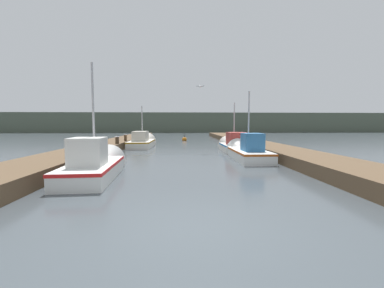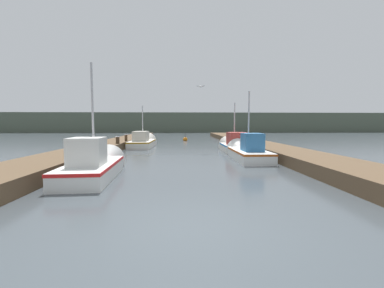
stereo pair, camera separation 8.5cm
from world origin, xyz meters
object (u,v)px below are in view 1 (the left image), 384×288
object	(u,v)px
mooring_piling_2	(136,139)
seagull_lead	(200,87)
mooring_piling_1	(117,144)
fishing_boat_2	(233,145)
mooring_piling_0	(126,141)
fishing_boat_1	(247,152)
channel_buoy	(184,139)
fishing_boat_0	(96,165)
fishing_boat_3	(143,142)

from	to	relation	value
mooring_piling_2	seagull_lead	bearing A→B (deg)	-49.80
mooring_piling_1	mooring_piling_2	distance (m)	6.19
fishing_boat_2	mooring_piling_0	xyz separation A→B (m)	(-8.28, 3.24, 0.12)
fishing_boat_1	mooring_piling_0	size ratio (longest dim) A/B	4.39
channel_buoy	seagull_lead	distance (m)	12.32
fishing_boat_2	seagull_lead	distance (m)	4.76
fishing_boat_0	seagull_lead	world-z (taller)	seagull_lead
fishing_boat_0	fishing_boat_2	size ratio (longest dim) A/B	1.04
channel_buoy	fishing_boat_1	bearing A→B (deg)	-78.64
fishing_boat_0	fishing_boat_2	world-z (taller)	fishing_boat_0
fishing_boat_0	mooring_piling_1	xyz separation A→B (m)	(-1.31, 8.83, 0.10)
fishing_boat_1	seagull_lead	size ratio (longest dim) A/B	8.64
fishing_boat_1	fishing_boat_3	world-z (taller)	fishing_boat_1
mooring_piling_0	mooring_piling_2	size ratio (longest dim) A/B	1.14
fishing_boat_3	mooring_piling_1	size ratio (longest dim) A/B	5.26
fishing_boat_2	mooring_piling_0	distance (m)	8.90
mooring_piling_2	mooring_piling_0	bearing A→B (deg)	-95.66
fishing_boat_2	mooring_piling_0	size ratio (longest dim) A/B	4.26
fishing_boat_2	fishing_boat_3	bearing A→B (deg)	149.51
mooring_piling_2	channel_buoy	distance (m)	6.80
fishing_boat_1	fishing_boat_3	bearing A→B (deg)	130.55
mooring_piling_1	mooring_piling_2	bearing A→B (deg)	86.77
fishing_boat_0	fishing_boat_2	distance (m)	10.91
mooring_piling_0	mooring_piling_1	xyz separation A→B (m)	(-0.01, -2.79, -0.02)
mooring_piling_2	fishing_boat_1	bearing A→B (deg)	-53.70
fishing_boat_1	channel_buoy	bearing A→B (deg)	101.63
fishing_boat_2	mooring_piling_1	bearing A→B (deg)	176.63
fishing_boat_2	mooring_piling_2	world-z (taller)	fishing_boat_2
fishing_boat_2	seagull_lead	xyz separation A→B (m)	(-2.38, 0.05, 4.12)
fishing_boat_0	mooring_piling_2	bearing A→B (deg)	90.39
mooring_piling_0	mooring_piling_1	distance (m)	2.79
mooring_piling_2	seagull_lead	distance (m)	9.53
fishing_boat_3	seagull_lead	distance (m)	7.37
fishing_boat_0	mooring_piling_0	distance (m)	11.69
fishing_boat_1	fishing_boat_3	distance (m)	10.61
fishing_boat_0	channel_buoy	xyz separation A→B (m)	(3.75, 19.91, -0.29)
fishing_boat_0	mooring_piling_2	xyz separation A→B (m)	(-0.96, 15.02, 0.05)
fishing_boat_3	mooring_piling_2	xyz separation A→B (m)	(-0.97, 2.57, 0.07)
fishing_boat_1	fishing_boat_3	size ratio (longest dim) A/B	0.87
fishing_boat_2	channel_buoy	xyz separation A→B (m)	(-3.24, 11.53, -0.29)
fishing_boat_1	mooring_piling_0	distance (m)	10.94
mooring_piling_2	channel_buoy	size ratio (longest dim) A/B	0.94
mooring_piling_1	channel_buoy	world-z (taller)	mooring_piling_1
fishing_boat_3	mooring_piling_2	distance (m)	2.75
mooring_piling_1	seagull_lead	world-z (taller)	seagull_lead
fishing_boat_3	channel_buoy	bearing A→B (deg)	64.51
fishing_boat_0	fishing_boat_1	bearing A→B (deg)	29.08
fishing_boat_2	mooring_piling_2	xyz separation A→B (m)	(-7.95, 6.64, 0.05)
fishing_boat_1	mooring_piling_1	size ratio (longest dim) A/B	4.57
channel_buoy	mooring_piling_0	bearing A→B (deg)	-121.35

